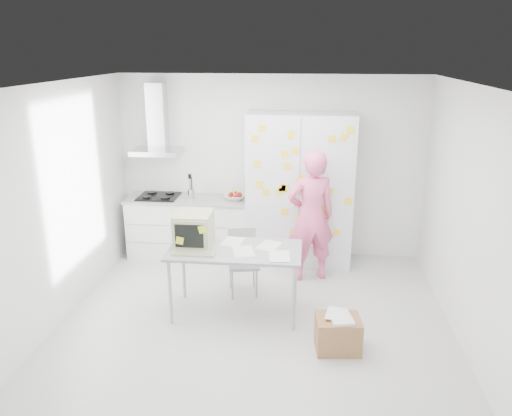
# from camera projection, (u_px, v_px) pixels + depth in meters

# --- Properties ---
(floor) EXTENTS (4.50, 4.00, 0.02)m
(floor) POSITION_uv_depth(u_px,v_px,m) (256.00, 316.00, 5.96)
(floor) COLOR silver
(floor) RESTS_ON ground
(walls) EXTENTS (4.52, 4.01, 2.70)m
(walls) POSITION_uv_depth(u_px,v_px,m) (262.00, 190.00, 6.23)
(walls) COLOR white
(walls) RESTS_ON ground
(ceiling) EXTENTS (4.50, 4.00, 0.02)m
(ceiling) POSITION_uv_depth(u_px,v_px,m) (256.00, 83.00, 5.13)
(ceiling) COLOR white
(ceiling) RESTS_ON walls
(counter_run) EXTENTS (1.84, 0.63, 1.28)m
(counter_run) POSITION_uv_depth(u_px,v_px,m) (190.00, 226.00, 7.55)
(counter_run) COLOR white
(counter_run) RESTS_ON ground
(range_hood) EXTENTS (0.70, 0.48, 1.01)m
(range_hood) POSITION_uv_depth(u_px,v_px,m) (157.00, 126.00, 7.26)
(range_hood) COLOR silver
(range_hood) RESTS_ON walls
(tall_cabinet) EXTENTS (1.50, 0.68, 2.20)m
(tall_cabinet) POSITION_uv_depth(u_px,v_px,m) (300.00, 190.00, 7.16)
(tall_cabinet) COLOR silver
(tall_cabinet) RESTS_ON ground
(person) EXTENTS (0.76, 0.62, 1.80)m
(person) POSITION_uv_depth(u_px,v_px,m) (311.00, 216.00, 6.66)
(person) COLOR pink
(person) RESTS_ON ground
(desk) EXTENTS (1.54, 0.79, 1.23)m
(desk) POSITION_uv_depth(u_px,v_px,m) (209.00, 239.00, 5.81)
(desk) COLOR #909299
(desk) RESTS_ON ground
(chair) EXTENTS (0.46, 0.46, 0.84)m
(chair) POSITION_uv_depth(u_px,v_px,m) (243.00, 257.00, 6.42)
(chair) COLOR #A1A19F
(chair) RESTS_ON ground
(cardboard_box) EXTENTS (0.50, 0.41, 0.40)m
(cardboard_box) POSITION_uv_depth(u_px,v_px,m) (338.00, 333.00, 5.24)
(cardboard_box) COLOR #976C41
(cardboard_box) RESTS_ON ground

